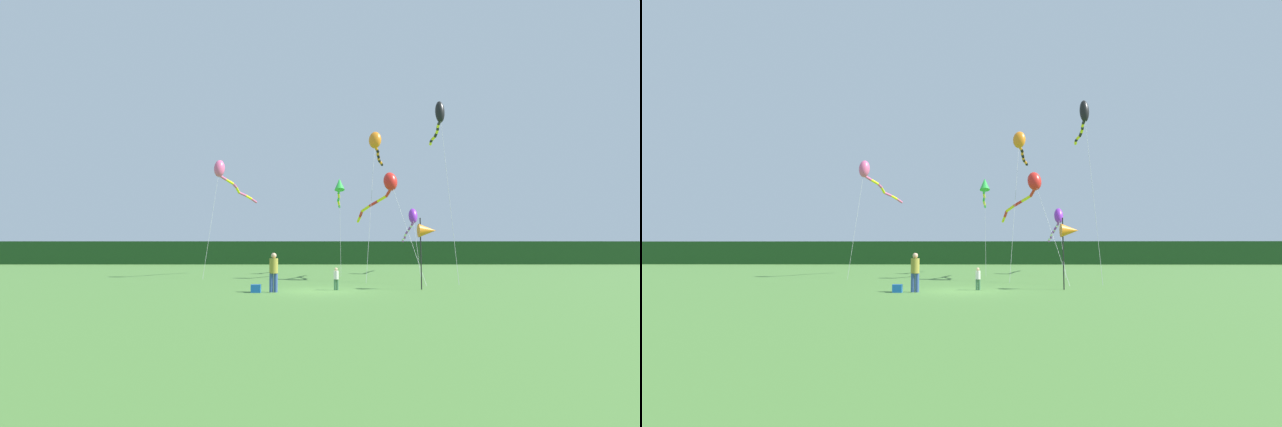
% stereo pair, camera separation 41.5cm
% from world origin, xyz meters
% --- Properties ---
extents(ground_plane, '(120.00, 120.00, 0.00)m').
position_xyz_m(ground_plane, '(0.00, 0.00, 0.00)').
color(ground_plane, '#477533').
extents(distant_treeline, '(108.00, 2.14, 3.56)m').
position_xyz_m(distant_treeline, '(0.00, 45.00, 1.78)').
color(distant_treeline, '#193D19').
rests_on(distant_treeline, ground).
extents(person_adult, '(0.41, 0.41, 1.85)m').
position_xyz_m(person_adult, '(-2.10, -0.67, 1.03)').
color(person_adult, '#334C8C').
rests_on(person_adult, ground).
extents(person_child, '(0.25, 0.25, 1.12)m').
position_xyz_m(person_child, '(0.90, 0.46, 0.62)').
color(person_child, '#3F724C').
rests_on(person_child, ground).
extents(cooler_box, '(0.45, 0.32, 0.38)m').
position_xyz_m(cooler_box, '(-2.90, -0.85, 0.19)').
color(cooler_box, '#1959B2').
rests_on(cooler_box, ground).
extents(banner_flag_pole, '(0.90, 0.70, 3.64)m').
position_xyz_m(banner_flag_pole, '(5.59, 0.81, 2.95)').
color(banner_flag_pole, black).
rests_on(banner_flag_pole, ground).
extents(kite_red, '(3.05, 9.84, 7.45)m').
position_xyz_m(kite_red, '(4.70, 7.90, 6.40)').
color(kite_red, '#B2B2B2').
rests_on(kite_red, ground).
extents(kite_purple, '(1.08, 11.46, 5.86)m').
position_xyz_m(kite_purple, '(8.22, 16.31, 4.72)').
color(kite_purple, '#B2B2B2').
rests_on(kite_purple, ground).
extents(kite_black, '(0.72, 7.36, 12.37)m').
position_xyz_m(kite_black, '(8.40, 7.74, 11.29)').
color(kite_black, '#B2B2B2').
rests_on(kite_black, ground).
extents(kite_orange, '(2.16, 6.44, 10.60)m').
position_xyz_m(kite_orange, '(4.11, 8.94, 9.76)').
color(kite_orange, '#B2B2B2').
rests_on(kite_orange, ground).
extents(kite_green, '(0.89, 6.29, 8.40)m').
position_xyz_m(kite_green, '(1.80, 15.68, 7.58)').
color(kite_green, '#B2B2B2').
rests_on(kite_green, ground).
extents(kite_rainbow, '(2.54, 8.08, 8.90)m').
position_xyz_m(kite_rainbow, '(-7.31, 11.29, 7.90)').
color(kite_rainbow, '#B2B2B2').
rests_on(kite_rainbow, ground).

